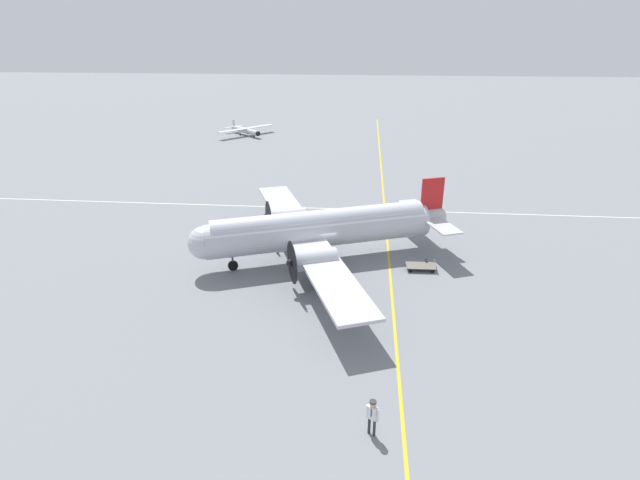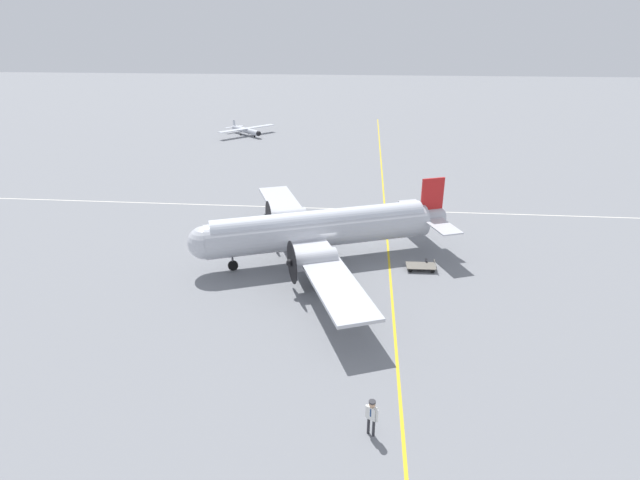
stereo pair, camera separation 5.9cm
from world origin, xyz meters
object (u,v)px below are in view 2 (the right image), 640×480
airliner_main (315,229)px  baggage_cart (421,266)px  light_aircraft_distant (247,130)px  suitcase_near_door (426,262)px  crew_foreground (372,414)px

airliner_main → baggage_cart: size_ratio=11.26×
light_aircraft_distant → suitcase_near_door: bearing=-19.6°
crew_foreground → airliner_main: bearing=-46.2°
crew_foreground → baggage_cart: (-15.63, 3.49, -0.81)m
baggage_cart → light_aircraft_distant: light_aircraft_distant is taller
airliner_main → suitcase_near_door: bearing=158.3°
suitcase_near_door → light_aircraft_distant: light_aircraft_distant is taller
baggage_cart → crew_foreground: bearing=76.1°
baggage_cart → light_aircraft_distant: (-44.56, -22.60, 0.53)m
crew_foreground → suitcase_near_door: 16.85m
crew_foreground → baggage_cart: 16.03m
suitcase_near_door → baggage_cart: baggage_cart is taller
crew_foreground → suitcase_near_door: crew_foreground is taller
airliner_main → crew_foreground: (16.46, 4.00, -1.33)m
crew_foreground → baggage_cart: crew_foreground is taller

